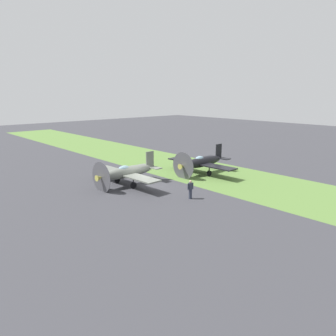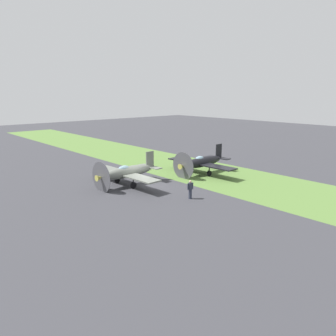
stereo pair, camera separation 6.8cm
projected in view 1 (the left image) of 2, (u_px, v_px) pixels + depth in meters
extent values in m
plane|color=#38383D|center=(148.00, 186.00, 34.15)|extent=(160.00, 160.00, 0.00)
cube|color=#567A38|center=(207.00, 172.00, 40.10)|extent=(120.00, 11.00, 0.01)
ellipsoid|color=slate|center=(128.00, 172.00, 34.42)|extent=(1.50, 6.62, 1.20)
cube|color=slate|center=(125.00, 174.00, 34.18)|extent=(9.34, 2.07, 0.14)
cube|color=slate|center=(150.00, 160.00, 36.27)|extent=(0.15, 1.07, 1.84)
cube|color=slate|center=(150.00, 167.00, 36.44)|extent=(3.13, 1.01, 0.10)
cone|color=#B7B24C|center=(99.00, 178.00, 32.01)|extent=(0.65, 0.70, 0.62)
cylinder|color=#4C4C51|center=(101.00, 177.00, 32.14)|extent=(3.09, 0.18, 3.09)
ellipsoid|color=#8CB2C6|center=(124.00, 169.00, 33.93)|extent=(0.74, 1.38, 0.68)
cylinder|color=black|center=(133.00, 185.00, 33.35)|extent=(0.24, 0.67, 0.66)
cylinder|color=black|center=(133.00, 181.00, 33.25)|extent=(0.12, 0.12, 0.93)
cylinder|color=black|center=(117.00, 180.00, 35.30)|extent=(0.24, 0.67, 0.66)
cylinder|color=black|center=(117.00, 176.00, 35.20)|extent=(0.12, 0.12, 0.93)
cylinder|color=black|center=(151.00, 178.00, 36.80)|extent=(0.13, 0.31, 0.31)
ellipsoid|color=black|center=(203.00, 162.00, 39.33)|extent=(1.47, 6.71, 1.22)
cube|color=black|center=(200.00, 163.00, 39.10)|extent=(9.48, 2.02, 0.14)
cube|color=black|center=(219.00, 151.00, 41.20)|extent=(0.14, 1.08, 1.86)
cube|color=black|center=(218.00, 158.00, 41.37)|extent=(3.17, 1.00, 0.10)
cone|color=#B7B24C|center=(182.00, 166.00, 36.91)|extent=(0.65, 0.71, 0.63)
cylinder|color=#4C4C51|center=(183.00, 166.00, 37.04)|extent=(3.14, 0.16, 3.14)
ellipsoid|color=#8CB2C6|center=(199.00, 159.00, 38.84)|extent=(0.74, 1.40, 0.69)
cylinder|color=black|center=(209.00, 173.00, 38.24)|extent=(0.24, 0.68, 0.67)
cylinder|color=black|center=(209.00, 169.00, 38.14)|extent=(0.12, 0.12, 0.94)
cylinder|color=black|center=(191.00, 169.00, 40.24)|extent=(0.24, 0.68, 0.67)
cylinder|color=black|center=(191.00, 166.00, 40.14)|extent=(0.12, 0.12, 0.94)
cylinder|color=black|center=(219.00, 168.00, 41.74)|extent=(0.13, 0.32, 0.31)
cylinder|color=#2D3342|center=(190.00, 194.00, 30.09)|extent=(0.30, 0.30, 0.88)
cylinder|color=#2D3342|center=(190.00, 186.00, 29.93)|extent=(0.38, 0.38, 0.62)
sphere|color=tan|center=(191.00, 182.00, 29.83)|extent=(0.23, 0.23, 0.23)
cylinder|color=#2D3342|center=(188.00, 186.00, 29.79)|extent=(0.11, 0.11, 0.59)
cylinder|color=#2D3342|center=(193.00, 186.00, 30.06)|extent=(0.11, 0.11, 0.59)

